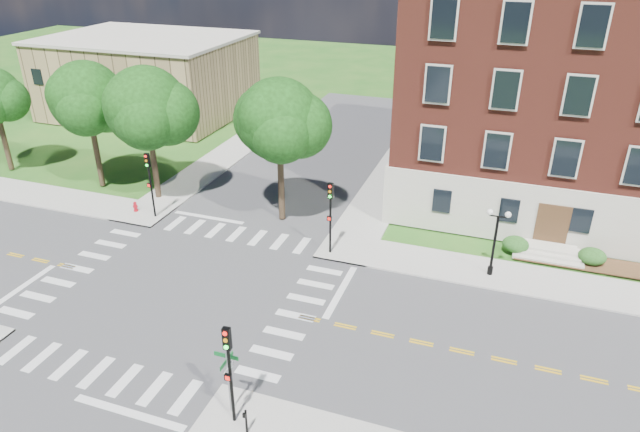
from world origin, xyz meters
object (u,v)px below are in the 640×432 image
(traffic_signal_ne, at_px, (330,209))
(street_sign_pole, at_px, (228,371))
(push_button_post, at_px, (246,420))
(traffic_signal_se, at_px, (229,364))
(traffic_signal_nw, at_px, (150,177))
(twin_lamp_west, at_px, (495,239))
(fire_hydrant, at_px, (135,207))

(traffic_signal_ne, height_order, street_sign_pole, traffic_signal_ne)
(push_button_post, bearing_deg, traffic_signal_se, 151.81)
(traffic_signal_nw, distance_m, twin_lamp_west, 23.37)
(traffic_signal_se, relative_size, traffic_signal_ne, 1.00)
(street_sign_pole, distance_m, push_button_post, 2.08)
(traffic_signal_nw, bearing_deg, traffic_signal_ne, -2.93)
(traffic_signal_se, distance_m, street_sign_pole, 1.04)
(traffic_signal_ne, relative_size, street_sign_pole, 1.55)
(traffic_signal_nw, bearing_deg, push_button_post, -46.45)
(push_button_post, bearing_deg, twin_lamp_west, 61.87)
(traffic_signal_se, xyz_separation_m, twin_lamp_west, (9.22, 15.33, -0.66))
(twin_lamp_west, xyz_separation_m, push_button_post, (-8.42, -15.75, -1.73))
(twin_lamp_west, bearing_deg, push_button_post, -118.13)
(twin_lamp_west, xyz_separation_m, fire_hydrant, (-25.17, 0.21, -2.06))
(traffic_signal_ne, relative_size, fire_hydrant, 6.40)
(traffic_signal_se, relative_size, fire_hydrant, 6.40)
(traffic_signal_se, height_order, twin_lamp_west, traffic_signal_se)
(fire_hydrant, bearing_deg, street_sign_pole, -44.08)
(traffic_signal_nw, relative_size, push_button_post, 4.00)
(twin_lamp_west, bearing_deg, fire_hydrant, 179.53)
(traffic_signal_se, height_order, push_button_post, traffic_signal_se)
(traffic_signal_nw, bearing_deg, fire_hydrant, 172.02)
(traffic_signal_se, height_order, street_sign_pole, traffic_signal_se)
(traffic_signal_se, xyz_separation_m, push_button_post, (0.79, -0.43, -2.39))
(traffic_signal_nw, xyz_separation_m, twin_lamp_west, (23.36, 0.05, -0.66))
(twin_lamp_west, height_order, street_sign_pole, twin_lamp_west)
(traffic_signal_nw, bearing_deg, twin_lamp_west, 0.11)
(street_sign_pole, relative_size, push_button_post, 2.58)
(traffic_signal_se, bearing_deg, fire_hydrant, 135.76)
(street_sign_pole, xyz_separation_m, fire_hydrant, (-15.60, 15.11, -1.84))
(twin_lamp_west, distance_m, street_sign_pole, 17.71)
(twin_lamp_west, relative_size, street_sign_pole, 1.36)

